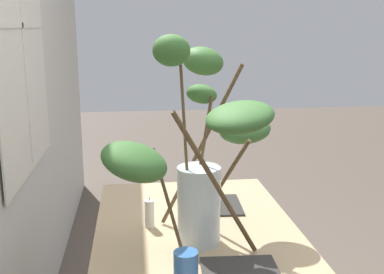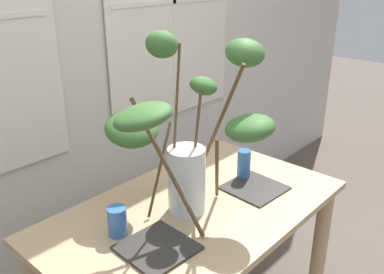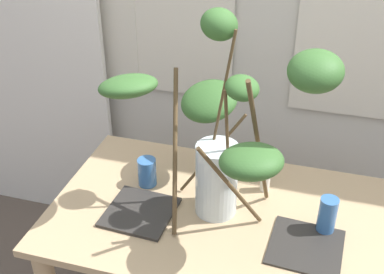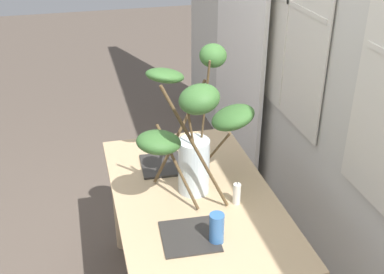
{
  "view_description": "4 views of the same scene",
  "coord_description": "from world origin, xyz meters",
  "px_view_note": "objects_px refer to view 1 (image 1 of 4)",
  "views": [
    {
      "loc": [
        -1.6,
        0.23,
        1.5
      ],
      "look_at": [
        -0.07,
        0.04,
        1.14
      ],
      "focal_mm": 44.53,
      "sensor_mm": 36.0,
      "label": 1
    },
    {
      "loc": [
        -1.14,
        -1.01,
        1.69
      ],
      "look_at": [
        0.02,
        0.03,
        1.05
      ],
      "focal_mm": 39.21,
      "sensor_mm": 36.0,
      "label": 2
    },
    {
      "loc": [
        0.27,
        -1.38,
        1.95
      ],
      "look_at": [
        -0.12,
        -0.03,
        1.07
      ],
      "focal_mm": 46.25,
      "sensor_mm": 36.0,
      "label": 3
    },
    {
      "loc": [
        1.88,
        -0.49,
        2.11
      ],
      "look_at": [
        -0.04,
        0.0,
        1.04
      ],
      "focal_mm": 45.17,
      "sensor_mm": 36.0,
      "label": 4
    }
  ],
  "objects_px": {
    "drinking_glass_blue_left": "(186,270)",
    "drinking_glass_blue_right": "(187,187)",
    "dining_table": "(200,272)",
    "vase_with_branches": "(197,148)",
    "plate_square_right": "(213,205)",
    "pillar_candle": "(150,214)"
  },
  "relations": [
    {
      "from": "drinking_glass_blue_left",
      "to": "pillar_candle",
      "type": "relative_size",
      "value": 0.97
    },
    {
      "from": "vase_with_branches",
      "to": "plate_square_right",
      "type": "bearing_deg",
      "value": -18.93
    },
    {
      "from": "drinking_glass_blue_right",
      "to": "drinking_glass_blue_left",
      "type": "bearing_deg",
      "value": 173.14
    },
    {
      "from": "dining_table",
      "to": "plate_square_right",
      "type": "distance_m",
      "value": 0.35
    },
    {
      "from": "vase_with_branches",
      "to": "dining_table",
      "type": "bearing_deg",
      "value": -27.85
    },
    {
      "from": "vase_with_branches",
      "to": "drinking_glass_blue_right",
      "type": "xyz_separation_m",
      "value": [
        0.39,
        -0.01,
        -0.27
      ]
    },
    {
      "from": "drinking_glass_blue_right",
      "to": "plate_square_right",
      "type": "relative_size",
      "value": 0.58
    },
    {
      "from": "drinking_glass_blue_left",
      "to": "plate_square_right",
      "type": "distance_m",
      "value": 0.67
    },
    {
      "from": "vase_with_branches",
      "to": "drinking_glass_blue_right",
      "type": "height_order",
      "value": "vase_with_branches"
    },
    {
      "from": "vase_with_branches",
      "to": "drinking_glass_blue_left",
      "type": "xyz_separation_m",
      "value": [
        -0.31,
        0.07,
        -0.29
      ]
    },
    {
      "from": "plate_square_right",
      "to": "drinking_glass_blue_right",
      "type": "bearing_deg",
      "value": 61.4
    },
    {
      "from": "drinking_glass_blue_left",
      "to": "pillar_candle",
      "type": "bearing_deg",
      "value": 11.14
    },
    {
      "from": "drinking_glass_blue_left",
      "to": "drinking_glass_blue_right",
      "type": "xyz_separation_m",
      "value": [
        0.7,
        -0.08,
        0.01
      ]
    },
    {
      "from": "dining_table",
      "to": "vase_with_branches",
      "type": "bearing_deg",
      "value": 152.15
    },
    {
      "from": "dining_table",
      "to": "drinking_glass_blue_left",
      "type": "xyz_separation_m",
      "value": [
        -0.34,
        0.09,
        0.2
      ]
    },
    {
      "from": "vase_with_branches",
      "to": "drinking_glass_blue_right",
      "type": "bearing_deg",
      "value": -1.65
    },
    {
      "from": "dining_table",
      "to": "pillar_candle",
      "type": "bearing_deg",
      "value": 56.55
    },
    {
      "from": "drinking_glass_blue_left",
      "to": "pillar_candle",
      "type": "distance_m",
      "value": 0.46
    },
    {
      "from": "dining_table",
      "to": "plate_square_right",
      "type": "height_order",
      "value": "plate_square_right"
    },
    {
      "from": "vase_with_branches",
      "to": "drinking_glass_blue_right",
      "type": "distance_m",
      "value": 0.48
    },
    {
      "from": "drinking_glass_blue_left",
      "to": "drinking_glass_blue_right",
      "type": "bearing_deg",
      "value": -6.86
    },
    {
      "from": "drinking_glass_blue_right",
      "to": "pillar_candle",
      "type": "relative_size",
      "value": 1.18
    }
  ]
}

